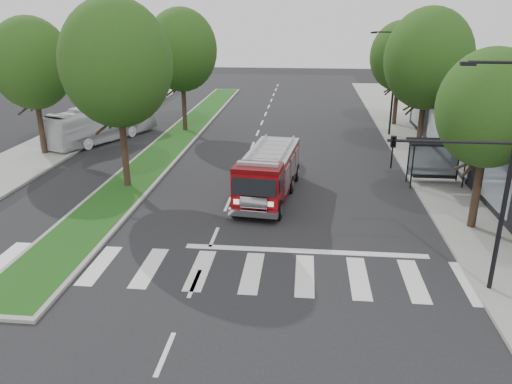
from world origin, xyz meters
TOP-DOWN VIEW (x-y plane):
  - ground at (0.00, 0.00)m, footprint 140.00×140.00m
  - sidewalk_right at (12.50, 10.00)m, footprint 5.00×80.00m
  - sidewalk_left at (-14.50, 10.00)m, footprint 5.00×80.00m
  - median at (-6.00, 18.00)m, footprint 3.00×50.00m
  - bus_shelter at (11.20, 8.15)m, footprint 3.20×1.60m
  - tree_right_near at (11.50, 2.00)m, footprint 4.40×4.40m
  - tree_right_mid at (11.50, 14.00)m, footprint 5.60×5.60m
  - tree_right_far at (11.50, 24.00)m, footprint 5.00×5.00m
  - tree_median_near at (-6.00, 6.00)m, footprint 5.80×5.80m
  - tree_median_far at (-6.00, 20.00)m, footprint 5.60×5.60m
  - tree_left_mid at (-14.00, 12.00)m, footprint 5.20×5.20m
  - streetlight_right_near at (9.61, -3.50)m, footprint 4.08×0.22m
  - streetlight_right_far at (10.35, 20.00)m, footprint 2.11×0.20m
  - fire_engine at (2.00, 5.35)m, footprint 3.19×7.98m
  - city_bus at (-11.47, 16.39)m, footprint 6.12×9.88m

SIDE VIEW (x-z plane):
  - ground at x=0.00m, z-range 0.00..0.00m
  - sidewalk_right at x=12.50m, z-range 0.00..0.15m
  - sidewalk_left at x=-14.50m, z-range 0.00..0.15m
  - median at x=-6.00m, z-range 0.00..0.16m
  - fire_engine at x=2.00m, z-range -0.05..2.64m
  - city_bus at x=-11.47m, z-range 0.00..2.73m
  - bus_shelter at x=11.20m, z-range 0.73..3.34m
  - streetlight_right_far at x=10.35m, z-range 0.48..8.48m
  - streetlight_right_near at x=9.61m, z-range 0.67..8.67m
  - tree_right_near at x=11.50m, z-range 1.48..9.53m
  - tree_right_far at x=11.50m, z-range 1.47..10.20m
  - tree_left_mid at x=-14.00m, z-range 1.58..10.74m
  - tree_right_mid at x=11.50m, z-range 1.63..11.35m
  - tree_median_far at x=-6.00m, z-range 1.63..11.35m
  - tree_median_near at x=-6.00m, z-range 1.73..11.89m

